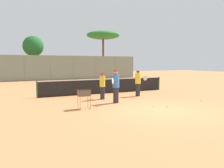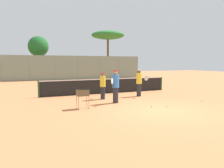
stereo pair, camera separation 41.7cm
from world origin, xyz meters
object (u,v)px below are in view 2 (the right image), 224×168
Objects in this scene: player_yellow_shirt at (103,85)px; ball_cart at (83,94)px; player_white_outfit at (116,86)px; player_red_cap at (139,82)px; tennis_net at (107,86)px.

player_yellow_shirt is 2.87m from ball_cart.
player_red_cap is at bearing 166.70° from player_white_outfit.
player_red_cap is at bearing -59.87° from player_yellow_shirt.
player_red_cap reaches higher than tennis_net.
tennis_net is 5.96× the size of player_yellow_shirt.
tennis_net is at bearing 54.58° from ball_cart.
player_yellow_shirt is at bearing -128.32° from player_white_outfit.
tennis_net is 10.42× the size of ball_cart.
player_yellow_shirt is (-1.23, -2.24, 0.28)m from tennis_net.
player_yellow_shirt is (-0.19, 1.44, -0.10)m from player_white_outfit.
tennis_net is 5.46× the size of player_red_cap.
player_red_cap is 1.09× the size of player_yellow_shirt.
player_red_cap is (2.43, 1.55, -0.02)m from player_white_outfit.
player_yellow_shirt is at bearing -115.62° from player_red_cap.
ball_cart is at bearing -125.42° from tennis_net.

